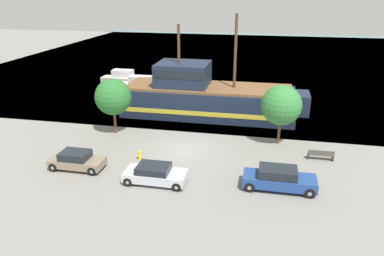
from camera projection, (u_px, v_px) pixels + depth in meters
The scene contains 12 objects.
ground_plane at pixel (185, 150), 31.17m from camera, with size 160.00×160.00×0.00m, color gray.
water_surface at pixel (235, 58), 71.46m from camera, with size 80.00×80.00×0.00m, color slate.
pirate_ship at pixel (206, 97), 38.94m from camera, with size 18.94×5.65×10.34m.
moored_boat_dockside at pixel (126, 79), 51.79m from camera, with size 7.03×1.85×1.99m.
moored_boat_outer at pixel (143, 85), 48.86m from camera, with size 7.02×1.84×1.84m.
parked_car_curb_front at pixel (279, 179), 24.88m from camera, with size 4.81×1.87×1.53m.
parked_car_curb_mid at pixel (155, 174), 25.74m from camera, with size 4.28×1.98×1.29m.
parked_car_curb_rear at pixel (77, 160), 27.69m from camera, with size 3.98×1.82×1.37m.
fire_hydrant at pixel (139, 155), 29.23m from camera, with size 0.42×0.25×0.76m.
bench_promenade_east at pixel (321, 155), 29.15m from camera, with size 1.96×0.45×0.85m.
tree_row_east at pixel (113, 97), 33.54m from camera, with size 3.28×3.28×5.09m.
tree_row_mideast at pixel (281, 105), 31.21m from camera, with size 3.40×3.40×5.15m.
Camera 1 is at (6.34, -27.79, 12.74)m, focal length 35.00 mm.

